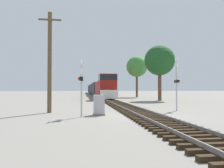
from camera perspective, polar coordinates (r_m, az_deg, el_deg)
name	(u,v)px	position (r m, az deg, el deg)	size (l,w,h in m)	color
ground_plane	(145,117)	(15.41, 8.56, -8.41)	(400.00, 400.00, 0.00)	slate
rail_track_bed	(145,115)	(15.40, 8.56, -7.91)	(2.60, 160.00, 0.31)	black
freight_train	(95,89)	(77.39, -4.53, -1.29)	(2.93, 86.62, 4.47)	maroon
crossing_signal_near	(81,83)	(14.98, -8.07, 0.38)	(0.36, 1.01, 3.85)	#B7B7BC
crossing_signal_far	(177,82)	(20.02, 16.56, 0.53)	(0.47, 1.02, 4.63)	#B7B7BC
relay_cabinet	(99,105)	(16.04, -3.42, -5.55)	(0.85, 0.71, 1.47)	slate
utility_pole	(50,61)	(18.39, -15.97, 5.76)	(1.80, 0.34, 8.13)	brown
tree_far_right	(160,61)	(37.22, 12.32, 5.97)	(5.00, 5.00, 9.18)	brown
tree_mid_background	(137,67)	(51.86, 6.50, 4.50)	(4.91, 4.91, 9.68)	brown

